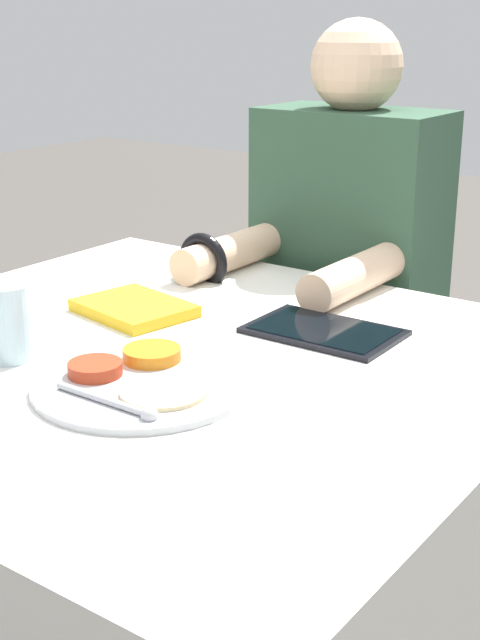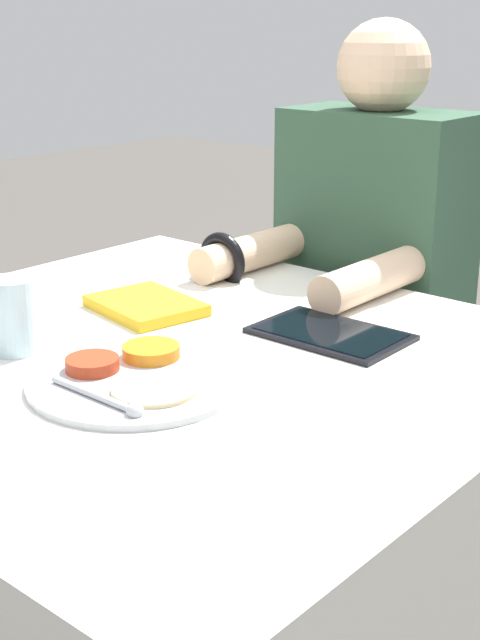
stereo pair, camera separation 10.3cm
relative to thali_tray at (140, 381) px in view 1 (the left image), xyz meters
The scene contains 6 objects.
dining_table 0.41m from the thali_tray, 116.67° to the left, with size 1.06×1.00×0.76m.
thali_tray is the anchor object (origin of this frame).
red_notebook 0.31m from the thali_tray, 133.82° to the left, with size 0.21×0.17×0.02m.
tablet_device 0.34m from the thali_tray, 74.19° to the left, with size 0.23×0.15×0.01m.
person_diner 0.79m from the thali_tray, 98.34° to the left, with size 0.38×0.48×1.23m.
drinking_glass 0.23m from the thali_tray, behind, with size 0.07×0.07×0.11m.
Camera 1 is at (0.82, -0.94, 1.23)m, focal length 50.00 mm.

